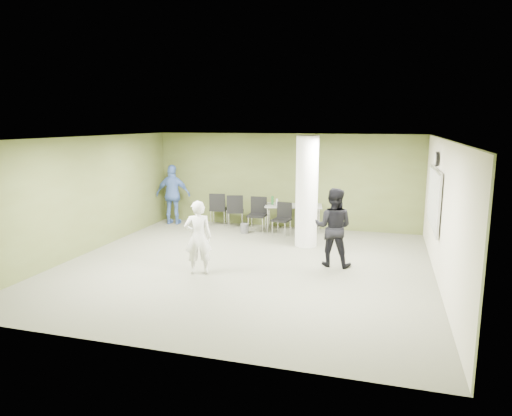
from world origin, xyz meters
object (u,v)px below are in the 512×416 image
(chair_back_left, at_px, (218,207))
(man_blue, at_px, (173,195))
(folding_table, at_px, (293,207))
(woman_white, at_px, (198,237))
(man_black, at_px, (333,227))

(chair_back_left, height_order, man_blue, man_blue)
(folding_table, bearing_deg, chair_back_left, 168.35)
(chair_back_left, distance_m, woman_white, 4.51)
(chair_back_left, xyz_separation_m, woman_white, (1.20, -4.34, 0.18))
(man_black, xyz_separation_m, man_blue, (-5.25, 2.86, 0.06))
(woman_white, height_order, man_blue, man_blue)
(chair_back_left, height_order, man_black, man_black)
(man_black, relative_size, man_blue, 0.94)
(man_blue, bearing_deg, woman_white, 115.83)
(folding_table, distance_m, man_black, 3.31)
(woman_white, relative_size, man_blue, 0.84)
(folding_table, distance_m, chair_back_left, 2.34)
(chair_back_left, xyz_separation_m, man_blue, (-1.42, -0.16, 0.33))
(woman_white, xyz_separation_m, man_black, (2.63, 1.32, 0.09))
(woman_white, relative_size, man_black, 0.90)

